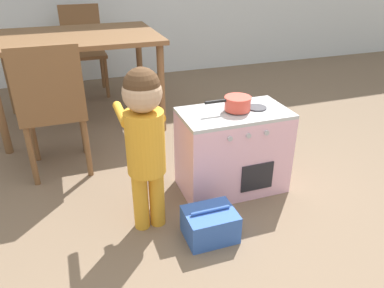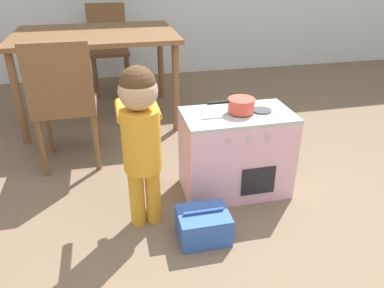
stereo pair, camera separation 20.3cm
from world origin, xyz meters
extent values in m
cube|color=#EAB2C6|center=(0.21, 0.81, 0.24)|extent=(0.62, 0.35, 0.49)
cube|color=#B7BABC|center=(0.21, 0.81, 0.50)|extent=(0.62, 0.35, 0.02)
cylinder|color=#38383D|center=(0.23, 0.81, 0.51)|extent=(0.11, 0.11, 0.01)
cylinder|color=#38383D|center=(0.35, 0.81, 0.51)|extent=(0.11, 0.11, 0.01)
cube|color=black|center=(0.29, 0.63, 0.16)|extent=(0.20, 0.01, 0.17)
cylinder|color=#B2B2B7|center=(0.10, 0.63, 0.44)|extent=(0.03, 0.01, 0.03)
cylinder|color=#B2B2B7|center=(0.21, 0.63, 0.44)|extent=(0.03, 0.01, 0.03)
cylinder|color=#B2B2B7|center=(0.32, 0.63, 0.44)|extent=(0.03, 0.01, 0.03)
cylinder|color=#E04C3D|center=(0.23, 0.81, 0.55)|extent=(0.15, 0.15, 0.08)
cylinder|color=#E04C3D|center=(0.23, 0.81, 0.59)|extent=(0.15, 0.15, 0.01)
cylinder|color=black|center=(0.09, 0.81, 0.58)|extent=(0.12, 0.02, 0.02)
cylinder|color=gold|center=(-0.39, 0.62, 0.17)|extent=(0.08, 0.08, 0.34)
cylinder|color=gold|center=(-0.31, 0.62, 0.17)|extent=(0.08, 0.08, 0.34)
cylinder|color=gold|center=(-0.35, 0.62, 0.49)|extent=(0.19, 0.19, 0.32)
sphere|color=tan|center=(-0.35, 0.62, 0.75)|extent=(0.18, 0.18, 0.18)
sphere|color=#4C331E|center=(-0.35, 0.62, 0.78)|extent=(0.17, 0.17, 0.17)
cylinder|color=gold|center=(-0.44, 0.74, 0.61)|extent=(0.04, 0.25, 0.04)
cylinder|color=gold|center=(-0.26, 0.74, 0.61)|extent=(0.04, 0.25, 0.04)
cube|color=#335BB2|center=(-0.08, 0.42, 0.08)|extent=(0.26, 0.21, 0.15)
cylinder|color=#335BB2|center=(-0.08, 0.42, 0.16)|extent=(0.20, 0.02, 0.02)
cube|color=brown|center=(-0.55, 2.16, 0.72)|extent=(1.29, 0.93, 0.03)
cylinder|color=brown|center=(0.03, 1.76, 0.35)|extent=(0.06, 0.06, 0.70)
cylinder|color=brown|center=(-1.13, 2.57, 0.35)|extent=(0.06, 0.06, 0.70)
cylinder|color=brown|center=(0.03, 2.57, 0.35)|extent=(0.06, 0.06, 0.70)
cube|color=brown|center=(-0.77, 1.41, 0.41)|extent=(0.39, 0.39, 0.03)
cube|color=brown|center=(-0.77, 1.22, 0.64)|extent=(0.39, 0.02, 0.43)
cylinder|color=brown|center=(-0.93, 1.24, 0.20)|extent=(0.04, 0.04, 0.40)
cylinder|color=brown|center=(-0.60, 1.24, 0.20)|extent=(0.04, 0.04, 0.40)
cylinder|color=brown|center=(-0.93, 1.57, 0.20)|extent=(0.04, 0.04, 0.40)
cylinder|color=brown|center=(-0.60, 1.57, 0.20)|extent=(0.04, 0.04, 0.40)
cube|color=brown|center=(-0.44, 2.88, 0.41)|extent=(0.39, 0.39, 0.03)
cube|color=brown|center=(-0.44, 3.07, 0.64)|extent=(0.39, 0.02, 0.43)
cylinder|color=brown|center=(-0.61, 2.72, 0.20)|extent=(0.04, 0.04, 0.40)
cylinder|color=brown|center=(-0.28, 2.72, 0.20)|extent=(0.04, 0.04, 0.40)
cylinder|color=brown|center=(-0.61, 3.05, 0.20)|extent=(0.04, 0.04, 0.40)
cylinder|color=brown|center=(-0.28, 3.05, 0.20)|extent=(0.04, 0.04, 0.40)
camera|label=1|loc=(-0.67, -0.97, 1.31)|focal=35.00mm
camera|label=2|loc=(-0.47, -1.03, 1.31)|focal=35.00mm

